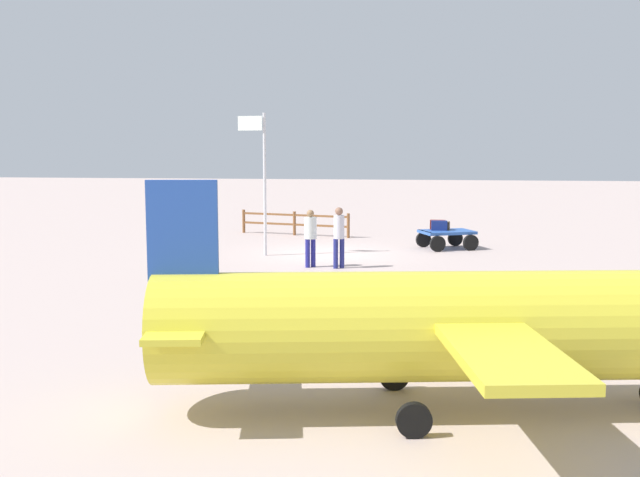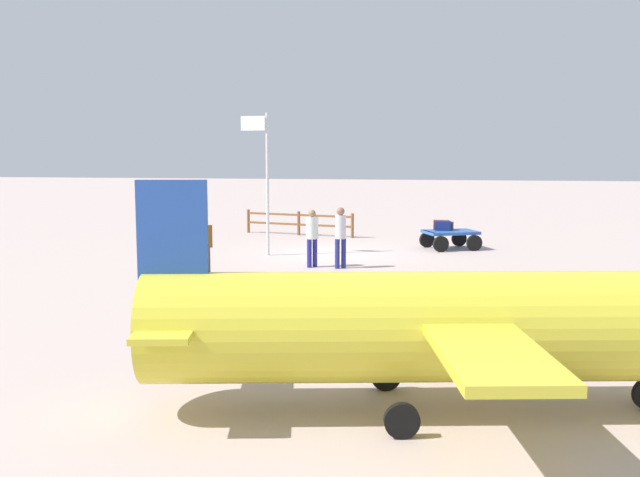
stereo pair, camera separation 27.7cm
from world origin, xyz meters
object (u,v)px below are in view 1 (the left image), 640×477
object	(u,v)px
suitcase_tan	(442,226)
flagpole	(262,173)
suitcase_dark	(439,226)
suitcase_maroon	(438,225)
airplane_near	(488,325)
worker_trailing	(310,233)
worker_lead	(339,233)
signboard	(192,242)
luggage_cart	(446,236)

from	to	relation	value
suitcase_tan	flagpole	world-z (taller)	flagpole
suitcase_dark	suitcase_maroon	distance (m)	0.29
suitcase_tan	airplane_near	size ratio (longest dim) A/B	0.06
suitcase_dark	worker_trailing	size ratio (longest dim) A/B	0.32
worker_lead	airplane_near	xyz separation A→B (m)	(-3.33, 11.21, 0.14)
suitcase_dark	suitcase_maroon	xyz separation A→B (m)	(0.05, -0.28, -0.00)
suitcase_dark	signboard	distance (m)	9.57
worker_trailing	signboard	bearing A→B (deg)	35.46
flagpole	signboard	bearing A→B (deg)	76.62
suitcase_dark	flagpole	xyz separation A→B (m)	(5.78, 2.52, 1.91)
suitcase_maroon	airplane_near	size ratio (longest dim) A/B	0.06
suitcase_tan	signboard	distance (m)	9.77
luggage_cart	signboard	xyz separation A→B (m)	(7.04, 6.69, 0.49)
suitcase_tan	suitcase_maroon	distance (m)	0.19
suitcase_tan	flagpole	distance (m)	6.76
luggage_cart	airplane_near	size ratio (longest dim) A/B	0.24
airplane_near	flagpole	xyz separation A→B (m)	(6.12, -13.42, 1.55)
suitcase_dark	airplane_near	bearing A→B (deg)	91.24
flagpole	signboard	world-z (taller)	flagpole
suitcase_tan	airplane_near	world-z (taller)	airplane_near
suitcase_dark	airplane_near	size ratio (longest dim) A/B	0.06
suitcase_tan	worker_trailing	world-z (taller)	worker_trailing
suitcase_maroon	flagpole	world-z (taller)	flagpole
suitcase_maroon	worker_trailing	xyz separation A→B (m)	(3.79, 4.93, 0.20)
suitcase_tan	suitcase_maroon	xyz separation A→B (m)	(0.16, -0.10, 0.02)
luggage_cart	worker_lead	distance (m)	5.71
worker_lead	airplane_near	world-z (taller)	airplane_near
luggage_cart	flagpole	world-z (taller)	flagpole
worker_lead	worker_trailing	size ratio (longest dim) A/B	1.05
worker_lead	flagpole	bearing A→B (deg)	-38.23
suitcase_tan	suitcase_dark	xyz separation A→B (m)	(0.11, 0.18, 0.02)
suitcase_tan	signboard	xyz separation A→B (m)	(6.89, 6.93, 0.17)
suitcase_maroon	worker_lead	xyz separation A→B (m)	(2.94, 5.01, 0.22)
suitcase_tan	flagpole	bearing A→B (deg)	24.68
worker_lead	worker_trailing	world-z (taller)	worker_lead
worker_lead	signboard	distance (m)	4.30
luggage_cart	worker_trailing	distance (m)	6.18
suitcase_dark	flagpole	bearing A→B (deg)	23.58
airplane_near	signboard	world-z (taller)	airplane_near
worker_trailing	flagpole	size ratio (longest dim) A/B	0.37
worker_lead	flagpole	size ratio (longest dim) A/B	0.39
flagpole	worker_lead	bearing A→B (deg)	141.77
suitcase_dark	signboard	bearing A→B (deg)	44.83
signboard	suitcase_dark	bearing A→B (deg)	-135.17
suitcase_maroon	signboard	distance (m)	9.73
suitcase_maroon	suitcase_dark	bearing A→B (deg)	99.49
luggage_cart	suitcase_maroon	world-z (taller)	suitcase_maroon
suitcase_maroon	worker_trailing	size ratio (longest dim) A/B	0.32
luggage_cart	flagpole	bearing A→B (deg)	22.27
airplane_near	flagpole	world-z (taller)	flagpole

